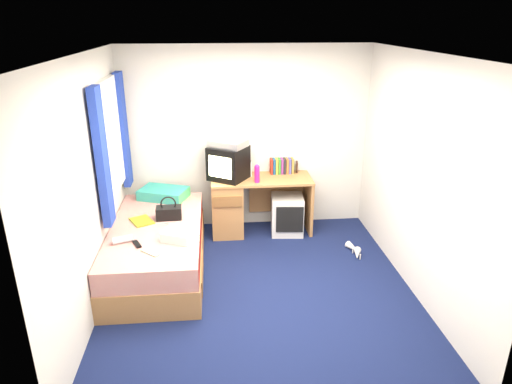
{
  "coord_description": "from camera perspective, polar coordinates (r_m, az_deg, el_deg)",
  "views": [
    {
      "loc": [
        -0.42,
        -4.11,
        2.7
      ],
      "look_at": [
        0.03,
        0.7,
        0.84
      ],
      "focal_mm": 32.0,
      "sensor_mm": 36.0,
      "label": 1
    }
  ],
  "objects": [
    {
      "name": "colour_swatch_fan",
      "position": [
        4.61,
        -13.1,
        -7.39
      ],
      "size": [
        0.2,
        0.19,
        0.01
      ],
      "primitive_type": "cube",
      "rotation": [
        0.0,
        0.0,
        -0.74
      ],
      "color": "yellow",
      "rests_on": "bed"
    },
    {
      "name": "water_bottle",
      "position": [
        4.87,
        -16.37,
        -5.73
      ],
      "size": [
        0.21,
        0.13,
        0.07
      ],
      "primitive_type": "cylinder",
      "rotation": [
        0.0,
        1.57,
        0.35
      ],
      "color": "silver",
      "rests_on": "bed"
    },
    {
      "name": "towel",
      "position": [
        4.8,
        -9.62,
        -5.31
      ],
      "size": [
        0.38,
        0.36,
        0.1
      ],
      "primitive_type": "cube",
      "rotation": [
        0.0,
        0.0,
        -0.39
      ],
      "color": "silver",
      "rests_on": "bed"
    },
    {
      "name": "storage_cube",
      "position": [
        6.05,
        3.9,
        -2.82
      ],
      "size": [
        0.44,
        0.44,
        0.51
      ],
      "primitive_type": "cube",
      "rotation": [
        0.0,
        0.0,
        -0.09
      ],
      "color": "silver",
      "rests_on": "ground"
    },
    {
      "name": "crt_tv",
      "position": [
        5.81,
        -3.49,
        3.65
      ],
      "size": [
        0.58,
        0.57,
        0.43
      ],
      "rotation": [
        0.0,
        0.0,
        -0.58
      ],
      "color": "black",
      "rests_on": "desk"
    },
    {
      "name": "ground",
      "position": [
        4.94,
        0.42,
        -12.1
      ],
      "size": [
        3.4,
        3.4,
        0.0
      ],
      "primitive_type": "plane",
      "color": "#0C1438",
      "rests_on": "ground"
    },
    {
      "name": "white_heels",
      "position": [
        5.71,
        12.3,
        -7.22
      ],
      "size": [
        0.16,
        0.39,
        0.09
      ],
      "color": "silver",
      "rests_on": "ground"
    },
    {
      "name": "bed",
      "position": [
        5.29,
        -12.18,
        -6.82
      ],
      "size": [
        1.01,
        2.0,
        0.54
      ],
      "color": "#AE7B48",
      "rests_on": "ground"
    },
    {
      "name": "desk",
      "position": [
        6.01,
        -1.96,
        -1.39
      ],
      "size": [
        1.3,
        0.55,
        0.75
      ],
      "color": "#AE7B48",
      "rests_on": "ground"
    },
    {
      "name": "book_row",
      "position": [
        6.07,
        3.23,
        3.27
      ],
      "size": [
        0.31,
        0.13,
        0.2
      ],
      "color": "maroon",
      "rests_on": "desk"
    },
    {
      "name": "window_assembly",
      "position": [
        5.29,
        -17.56,
        6.06
      ],
      "size": [
        0.11,
        1.42,
        1.4
      ],
      "color": "silver",
      "rests_on": "room_shell"
    },
    {
      "name": "magazine",
      "position": [
        5.31,
        -14.09,
        -3.53
      ],
      "size": [
        0.32,
        0.35,
        0.01
      ],
      "primitive_type": "cube",
      "rotation": [
        0.0,
        0.0,
        0.49
      ],
      "color": "#EEF31B",
      "rests_on": "bed"
    },
    {
      "name": "aerosol_can",
      "position": [
        5.94,
        -0.79,
        2.89
      ],
      "size": [
        0.06,
        0.06,
        0.19
      ],
      "primitive_type": "cylinder",
      "rotation": [
        0.0,
        0.0,
        -0.2
      ],
      "color": "silver",
      "rests_on": "desk"
    },
    {
      "name": "handbag",
      "position": [
        5.29,
        -10.84,
        -2.49
      ],
      "size": [
        0.29,
        0.17,
        0.27
      ],
      "rotation": [
        0.0,
        0.0,
        0.04
      ],
      "color": "black",
      "rests_on": "bed"
    },
    {
      "name": "room_shell",
      "position": [
        4.32,
        0.47,
        4.25
      ],
      "size": [
        3.4,
        3.4,
        3.4
      ],
      "color": "white",
      "rests_on": "ground"
    },
    {
      "name": "remote_control",
      "position": [
        4.8,
        -14.66,
        -6.32
      ],
      "size": [
        0.11,
        0.17,
        0.02
      ],
      "primitive_type": "cube",
      "rotation": [
        0.0,
        0.0,
        0.44
      ],
      "color": "black",
      "rests_on": "bed"
    },
    {
      "name": "vcr",
      "position": [
        5.75,
        -3.53,
        6.09
      ],
      "size": [
        0.54,
        0.5,
        0.08
      ],
      "primitive_type": "cube",
      "rotation": [
        0.0,
        0.0,
        -0.58
      ],
      "color": "#B2B1B4",
      "rests_on": "crt_tv"
    },
    {
      "name": "picture_frame",
      "position": [
        6.14,
        5.12,
        3.15
      ],
      "size": [
        0.04,
        0.12,
        0.14
      ],
      "primitive_type": "cube",
      "rotation": [
        0.0,
        0.0,
        -0.15
      ],
      "color": "black",
      "rests_on": "desk"
    },
    {
      "name": "pink_water_bottle",
      "position": [
        5.71,
        0.12,
        2.21
      ],
      "size": [
        0.07,
        0.07,
        0.21
      ],
      "primitive_type": "cylinder",
      "rotation": [
        0.0,
        0.0,
        -0.01
      ],
      "color": "#C81C76",
      "rests_on": "desk"
    },
    {
      "name": "pillow",
      "position": [
        5.91,
        -11.47,
        -0.18
      ],
      "size": [
        0.67,
        0.54,
        0.13
      ],
      "primitive_type": "cube",
      "rotation": [
        0.0,
        0.0,
        -0.35
      ],
      "color": "#1A6AAD",
      "rests_on": "bed"
    }
  ]
}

